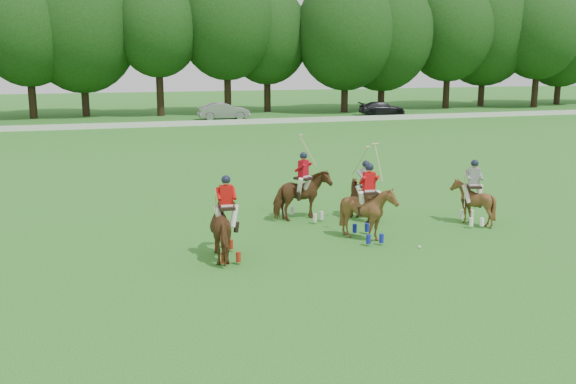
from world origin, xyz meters
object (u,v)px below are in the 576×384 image
object	(u,v)px
polo_stripe_a	(365,199)
polo_red_b	(303,196)
car_right	(382,108)
polo_red_c	(368,212)
polo_red_a	(227,228)
car_mid	(224,111)
polo_stripe_b	(472,201)
polo_ball	(419,247)

from	to	relation	value
polo_stripe_a	polo_red_b	bearing A→B (deg)	166.31
car_right	polo_red_c	world-z (taller)	polo_red_c
polo_red_b	polo_stripe_a	size ratio (longest dim) A/B	1.12
car_right	polo_red_b	distance (m)	41.75
polo_red_a	polo_stripe_a	world-z (taller)	polo_stripe_a
polo_red_b	polo_stripe_a	distance (m)	2.21
polo_red_a	polo_red_b	xyz separation A→B (m)	(3.44, 3.58, -0.00)
car_mid	polo_red_c	size ratio (longest dim) A/B	1.55
polo_red_b	polo_stripe_b	size ratio (longest dim) A/B	1.32
polo_red_c	polo_stripe_b	distance (m)	4.33
car_mid	polo_stripe_a	bearing A→B (deg)	176.15
car_mid	polo_red_b	world-z (taller)	polo_red_b
polo_red_a	polo_ball	world-z (taller)	polo_red_a
car_mid	polo_red_a	size ratio (longest dim) A/B	1.92
polo_stripe_a	polo_stripe_b	distance (m)	3.70
car_mid	polo_stripe_b	distance (m)	38.94
car_mid	polo_red_c	distance (m)	39.83
car_mid	polo_red_b	size ratio (longest dim) A/B	1.57
polo_red_a	polo_ball	distance (m)	5.89
car_mid	car_right	bearing A→B (deg)	-90.82
polo_stripe_b	polo_red_b	bearing A→B (deg)	158.39
polo_red_a	polo_red_b	distance (m)	4.96
car_right	polo_stripe_a	size ratio (longest dim) A/B	1.70
car_mid	polo_ball	size ratio (longest dim) A/B	51.82
car_right	polo_stripe_a	xyz separation A→B (m)	(-17.67, -37.27, 0.10)
polo_red_c	polo_ball	distance (m)	1.93
car_mid	polo_stripe_a	world-z (taller)	polo_stripe_a
car_mid	polo_red_c	bearing A→B (deg)	174.99
polo_red_b	polo_stripe_b	world-z (taller)	polo_red_b
polo_red_b	polo_stripe_a	world-z (taller)	polo_red_b
polo_red_a	polo_stripe_a	distance (m)	6.36
polo_stripe_a	polo_red_a	bearing A→B (deg)	-151.29
car_right	polo_red_b	xyz separation A→B (m)	(-19.81, -36.75, 0.23)
car_right	polo_red_c	size ratio (longest dim) A/B	1.50
polo_red_a	polo_ball	bearing A→B (deg)	-6.63
polo_red_a	car_right	bearing A→B (deg)	60.04
car_mid	car_right	xyz separation A→B (m)	(15.69, 0.00, -0.11)
car_right	polo_red_a	world-z (taller)	polo_red_a
polo_stripe_a	car_mid	bearing A→B (deg)	86.96
polo_stripe_a	polo_ball	size ratio (longest dim) A/B	29.62
polo_red_a	polo_stripe_b	xyz separation A→B (m)	(8.89, 1.42, -0.09)
car_right	polo_stripe_a	bearing A→B (deg)	161.80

